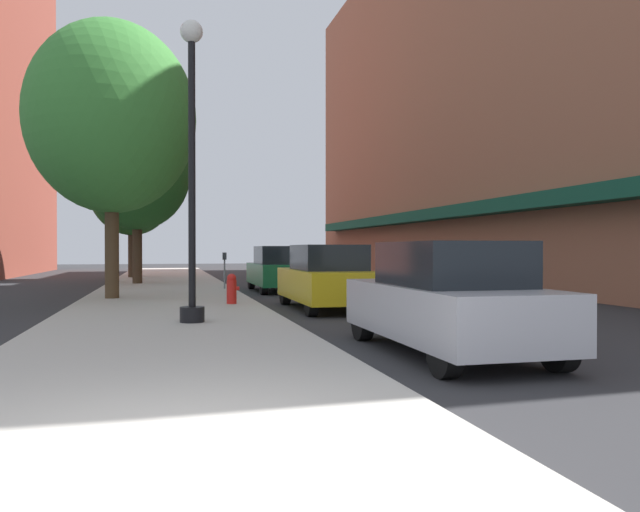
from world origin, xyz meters
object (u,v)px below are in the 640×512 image
parking_meter_near (225,266)px  tree_mid (111,118)px  car_yellow (327,278)px  fire_hydrant (232,288)px  car_silver (447,300)px  car_green (278,269)px  tree_far (137,169)px  lamppost (192,165)px  tree_near (132,186)px

parking_meter_near → tree_mid: (-3.59, -3.58, 4.43)m
parking_meter_near → car_yellow: car_yellow is taller
fire_hydrant → car_silver: bearing=-73.5°
car_green → tree_far: bearing=138.3°
car_silver → lamppost: bearing=130.0°
tree_mid → car_silver: bearing=-62.5°
car_yellow → fire_hydrant: bearing=158.1°
tree_far → car_yellow: bearing=-66.1°
parking_meter_near → tree_far: tree_far is taller
tree_mid → parking_meter_near: bearing=44.9°
tree_mid → car_silver: (5.54, -10.66, -4.57)m
lamppost → car_green: bearing=70.7°
lamppost → fire_hydrant: bearing=73.3°
parking_meter_near → car_silver: 14.37m
car_silver → car_yellow: size_ratio=1.00×
parking_meter_near → car_yellow: (1.95, -7.23, -0.14)m
fire_hydrant → tree_near: (-3.34, 16.80, 4.26)m
parking_meter_near → tree_far: 6.75m
car_silver → car_green: size_ratio=1.00×
tree_far → lamppost: bearing=-83.6°
fire_hydrant → tree_near: 17.65m
fire_hydrant → parking_meter_near: 6.34m
fire_hydrant → tree_far: size_ratio=0.11×
tree_near → car_yellow: bearing=-72.2°
tree_mid → car_green: bearing=31.5°
lamppost → tree_near: 20.90m
lamppost → car_green: 10.92m
tree_far → car_green: tree_far is taller
lamppost → car_green: size_ratio=1.37×
parking_meter_near → tree_far: bearing=126.1°
fire_hydrant → tree_mid: size_ratio=0.10×
fire_hydrant → parking_meter_near: size_ratio=0.60×
parking_meter_near → tree_mid: 6.74m
lamppost → tree_mid: (-2.02, 6.66, 2.18)m
tree_mid → car_yellow: tree_mid is taller
lamppost → tree_near: tree_near is taller
fire_hydrant → tree_far: (-2.83, 10.74, 4.38)m
tree_mid → car_green: 7.95m
car_yellow → tree_near: bearing=107.2°
tree_near → lamppost: bearing=-84.1°
fire_hydrant → tree_near: tree_near is taller
tree_mid → car_yellow: (5.54, -3.65, -4.57)m
fire_hydrant → car_silver: car_silver is taller
lamppost → tree_far: 14.86m
car_yellow → car_silver: bearing=-90.6°
tree_mid → tree_far: tree_mid is taller
tree_far → car_yellow: (5.17, -11.65, -4.09)m
car_yellow → car_green: same height
lamppost → car_green: (3.52, 10.05, -2.39)m
car_silver → car_yellow: (0.00, 7.01, 0.00)m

